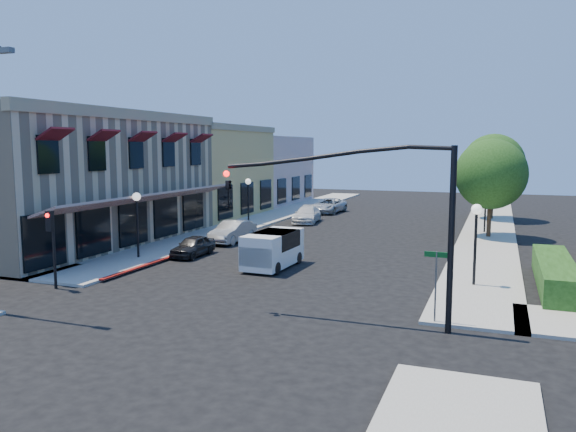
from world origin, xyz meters
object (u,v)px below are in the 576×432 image
(parked_car_b, at_px, (233,232))
(lamppost_right_far, at_px, (486,194))
(signal_mast_arm, at_px, (384,204))
(parked_car_d, at_px, (328,206))
(parked_car_c, at_px, (307,215))
(street_tree_a, at_px, (491,174))
(parked_car_a, at_px, (193,246))
(lamppost_left_near, at_px, (137,208))
(lamppost_left_far, at_px, (248,190))
(white_van, at_px, (273,247))
(secondary_signal, at_px, (52,235))
(lamppost_right_near, at_px, (476,224))
(street_tree_b, at_px, (493,164))
(street_name_sign, at_px, (436,275))

(parked_car_b, bearing_deg, lamppost_right_far, 35.41)
(signal_mast_arm, xyz_separation_m, lamppost_right_far, (2.64, 22.50, -1.35))
(parked_car_b, relative_size, parked_car_d, 0.86)
(lamppost_right_far, bearing_deg, parked_car_c, 175.70)
(parked_car_c, relative_size, parked_car_d, 0.91)
(street_tree_a, height_order, parked_car_a, street_tree_a)
(lamppost_left_near, relative_size, parked_car_b, 0.87)
(parked_car_d, bearing_deg, lamppost_left_far, -104.37)
(lamppost_left_far, bearing_deg, parked_car_c, 39.04)
(white_van, distance_m, parked_car_a, 5.35)
(lamppost_right_far, distance_m, parked_car_b, 17.55)
(signal_mast_arm, bearing_deg, white_van, 134.09)
(white_van, xyz_separation_m, parked_car_b, (-5.20, 6.06, -0.35))
(parked_car_c, bearing_deg, parked_car_a, -102.51)
(parked_car_a, relative_size, parked_car_b, 0.80)
(lamppost_right_far, bearing_deg, parked_car_b, -147.50)
(signal_mast_arm, xyz_separation_m, parked_car_d, (-10.98, 30.50, -3.43))
(secondary_signal, xyz_separation_m, lamppost_left_far, (-0.50, 20.59, 0.42))
(white_van, bearing_deg, lamppost_left_far, 119.19)
(signal_mast_arm, relative_size, parked_car_a, 2.44)
(parked_car_a, relative_size, parked_car_d, 0.69)
(street_tree_a, relative_size, white_van, 1.59)
(parked_car_d, bearing_deg, lamppost_right_near, -56.14)
(parked_car_a, height_order, parked_car_c, parked_car_c)
(parked_car_c, bearing_deg, street_tree_b, 19.98)
(lamppost_right_near, bearing_deg, secondary_signal, -158.22)
(lamppost_left_far, bearing_deg, lamppost_right_far, 6.71)
(street_name_sign, height_order, parked_car_d, street_name_sign)
(street_tree_a, height_order, parked_car_c, street_tree_a)
(lamppost_right_near, bearing_deg, street_name_sign, -99.78)
(street_tree_b, distance_m, signal_mast_arm, 30.65)
(street_tree_a, height_order, signal_mast_arm, street_tree_a)
(lamppost_right_near, distance_m, parked_car_c, 21.69)
(street_tree_a, bearing_deg, lamppost_left_far, 180.00)
(street_tree_a, xyz_separation_m, lamppost_left_near, (-17.30, -14.00, -1.46))
(secondary_signal, relative_size, street_name_sign, 1.33)
(lamppost_right_near, height_order, parked_car_b, lamppost_right_near)
(street_tree_a, bearing_deg, secondary_signal, -129.21)
(parked_car_b, height_order, parked_car_d, parked_car_b)
(lamppost_left_near, xyz_separation_m, parked_car_c, (3.70, 17.00, -2.11))
(street_name_sign, relative_size, lamppost_left_near, 0.70)
(lamppost_left_far, xyz_separation_m, parked_car_c, (3.70, 3.00, -2.11))
(white_van, bearing_deg, parked_car_b, 130.62)
(parked_car_a, bearing_deg, street_tree_a, 39.03)
(street_tree_a, distance_m, secondary_signal, 26.64)
(street_name_sign, distance_m, white_van, 10.65)
(street_tree_a, height_order, street_tree_b, street_tree_b)
(parked_car_b, height_order, parked_car_c, parked_car_b)
(signal_mast_arm, relative_size, lamppost_left_near, 2.24)
(signal_mast_arm, distance_m, parked_car_c, 26.04)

